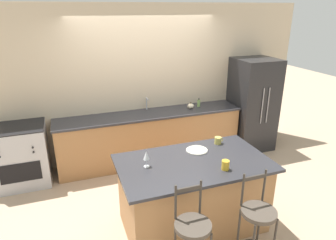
{
  "coord_description": "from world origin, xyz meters",
  "views": [
    {
      "loc": [
        -1.35,
        -4.35,
        2.62
      ],
      "look_at": [
        0.0,
        -0.57,
        1.1
      ],
      "focal_mm": 32.0,
      "sensor_mm": 36.0,
      "label": 1
    }
  ],
  "objects_px": {
    "pumpkin_decoration": "(191,106)",
    "refrigerator": "(252,104)",
    "tumbler_cup": "(225,165)",
    "soap_bottle": "(199,103)",
    "bar_stool_far": "(257,220)",
    "wine_glass": "(146,156)",
    "bar_stool_near": "(192,234)",
    "dinner_plate": "(197,150)",
    "oven_range": "(21,155)",
    "coffee_mug": "(218,140)"
  },
  "relations": [
    {
      "from": "tumbler_cup",
      "to": "wine_glass",
      "type": "bearing_deg",
      "value": 156.13
    },
    {
      "from": "bar_stool_far",
      "to": "dinner_plate",
      "type": "bearing_deg",
      "value": 101.02
    },
    {
      "from": "wine_glass",
      "to": "tumbler_cup",
      "type": "bearing_deg",
      "value": -23.87
    },
    {
      "from": "dinner_plate",
      "to": "coffee_mug",
      "type": "bearing_deg",
      "value": 15.3
    },
    {
      "from": "dinner_plate",
      "to": "wine_glass",
      "type": "height_order",
      "value": "wine_glass"
    },
    {
      "from": "dinner_plate",
      "to": "oven_range",
      "type": "bearing_deg",
      "value": 145.62
    },
    {
      "from": "oven_range",
      "to": "wine_glass",
      "type": "height_order",
      "value": "wine_glass"
    },
    {
      "from": "pumpkin_decoration",
      "to": "soap_bottle",
      "type": "xyz_separation_m",
      "value": [
        0.18,
        0.06,
        0.02
      ]
    },
    {
      "from": "oven_range",
      "to": "soap_bottle",
      "type": "distance_m",
      "value": 3.09
    },
    {
      "from": "coffee_mug",
      "to": "tumbler_cup",
      "type": "xyz_separation_m",
      "value": [
        -0.25,
        -0.64,
        0.01
      ]
    },
    {
      "from": "bar_stool_near",
      "to": "soap_bottle",
      "type": "bearing_deg",
      "value": 63.93
    },
    {
      "from": "pumpkin_decoration",
      "to": "refrigerator",
      "type": "bearing_deg",
      "value": -3.47
    },
    {
      "from": "bar_stool_far",
      "to": "soap_bottle",
      "type": "xyz_separation_m",
      "value": [
        0.59,
        2.7,
        0.4
      ]
    },
    {
      "from": "oven_range",
      "to": "bar_stool_far",
      "type": "bearing_deg",
      "value": -46.61
    },
    {
      "from": "bar_stool_far",
      "to": "soap_bottle",
      "type": "distance_m",
      "value": 2.79
    },
    {
      "from": "tumbler_cup",
      "to": "coffee_mug",
      "type": "bearing_deg",
      "value": 68.3
    },
    {
      "from": "bar_stool_near",
      "to": "wine_glass",
      "type": "relative_size",
      "value": 5.47
    },
    {
      "from": "refrigerator",
      "to": "bar_stool_far",
      "type": "xyz_separation_m",
      "value": [
        -1.66,
        -2.56,
        -0.31
      ]
    },
    {
      "from": "wine_glass",
      "to": "coffee_mug",
      "type": "distance_m",
      "value": 1.11
    },
    {
      "from": "pumpkin_decoration",
      "to": "oven_range",
      "type": "bearing_deg",
      "value": -179.2
    },
    {
      "from": "bar_stool_near",
      "to": "bar_stool_far",
      "type": "distance_m",
      "value": 0.71
    },
    {
      "from": "coffee_mug",
      "to": "tumbler_cup",
      "type": "height_order",
      "value": "tumbler_cup"
    },
    {
      "from": "dinner_plate",
      "to": "coffee_mug",
      "type": "height_order",
      "value": "coffee_mug"
    },
    {
      "from": "oven_range",
      "to": "wine_glass",
      "type": "distance_m",
      "value": 2.37
    },
    {
      "from": "pumpkin_decoration",
      "to": "bar_stool_far",
      "type": "bearing_deg",
      "value": -98.64
    },
    {
      "from": "bar_stool_near",
      "to": "dinner_plate",
      "type": "height_order",
      "value": "bar_stool_near"
    },
    {
      "from": "bar_stool_far",
      "to": "wine_glass",
      "type": "xyz_separation_m",
      "value": [
        -0.92,
        0.88,
        0.47
      ]
    },
    {
      "from": "dinner_plate",
      "to": "soap_bottle",
      "type": "relative_size",
      "value": 1.77
    },
    {
      "from": "wine_glass",
      "to": "pumpkin_decoration",
      "type": "xyz_separation_m",
      "value": [
        1.32,
        1.76,
        -0.09
      ]
    },
    {
      "from": "tumbler_cup",
      "to": "pumpkin_decoration",
      "type": "relative_size",
      "value": 0.95
    },
    {
      "from": "tumbler_cup",
      "to": "soap_bottle",
      "type": "bearing_deg",
      "value": 72.39
    },
    {
      "from": "soap_bottle",
      "to": "wine_glass",
      "type": "bearing_deg",
      "value": -129.77
    },
    {
      "from": "coffee_mug",
      "to": "soap_bottle",
      "type": "xyz_separation_m",
      "value": [
        0.44,
        1.54,
        0.02
      ]
    },
    {
      "from": "coffee_mug",
      "to": "pumpkin_decoration",
      "type": "bearing_deg",
      "value": 80.35
    },
    {
      "from": "oven_range",
      "to": "pumpkin_decoration",
      "type": "distance_m",
      "value": 2.9
    },
    {
      "from": "bar_stool_near",
      "to": "dinner_plate",
      "type": "distance_m",
      "value": 1.19
    },
    {
      "from": "oven_range",
      "to": "pumpkin_decoration",
      "type": "xyz_separation_m",
      "value": [
        2.86,
        0.04,
        0.48
      ]
    },
    {
      "from": "refrigerator",
      "to": "tumbler_cup",
      "type": "distance_m",
      "value": 2.7
    },
    {
      "from": "bar_stool_far",
      "to": "wine_glass",
      "type": "distance_m",
      "value": 1.36
    },
    {
      "from": "bar_stool_near",
      "to": "bar_stool_far",
      "type": "height_order",
      "value": "same"
    },
    {
      "from": "bar_stool_near",
      "to": "wine_glass",
      "type": "bearing_deg",
      "value": 103.96
    },
    {
      "from": "bar_stool_far",
      "to": "coffee_mug",
      "type": "distance_m",
      "value": 1.23
    },
    {
      "from": "dinner_plate",
      "to": "wine_glass",
      "type": "xyz_separation_m",
      "value": [
        -0.72,
        -0.18,
        0.13
      ]
    },
    {
      "from": "wine_glass",
      "to": "soap_bottle",
      "type": "xyz_separation_m",
      "value": [
        1.51,
        1.81,
        -0.07
      ]
    },
    {
      "from": "wine_glass",
      "to": "pumpkin_decoration",
      "type": "relative_size",
      "value": 1.67
    },
    {
      "from": "refrigerator",
      "to": "dinner_plate",
      "type": "distance_m",
      "value": 2.4
    },
    {
      "from": "pumpkin_decoration",
      "to": "dinner_plate",
      "type": "bearing_deg",
      "value": -111.01
    },
    {
      "from": "refrigerator",
      "to": "bar_stool_far",
      "type": "bearing_deg",
      "value": -122.9
    },
    {
      "from": "bar_stool_near",
      "to": "wine_glass",
      "type": "distance_m",
      "value": 0.99
    },
    {
      "from": "refrigerator",
      "to": "wine_glass",
      "type": "distance_m",
      "value": 3.09
    }
  ]
}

